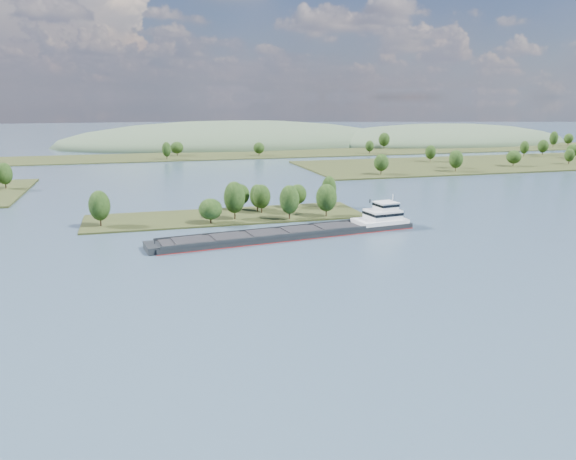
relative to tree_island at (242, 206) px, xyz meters
name	(u,v)px	position (x,y,z in m)	size (l,w,h in m)	color
ground	(263,263)	(-5.59, -58.56, -4.04)	(1800.00, 1800.00, 0.00)	#384C60
tree_island	(242,206)	(0.00, 0.00, 0.00)	(100.00, 30.38, 14.68)	#272F14
right_bank	(538,161)	(225.93, 120.93, -3.06)	(320.00, 90.00, 14.14)	#272F14
back_shoreline	(188,156)	(2.34, 221.23, -3.40)	(900.00, 60.00, 15.06)	#272F14
hill_east	(442,142)	(254.41, 291.44, -4.04)	(260.00, 140.00, 36.00)	#3C5138
hill_west	(234,145)	(54.41, 321.44, -4.04)	(320.00, 160.00, 44.00)	#3C5138
cargo_barge	(305,231)	(14.18, -32.60, -2.55)	(87.85, 22.19, 11.80)	black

